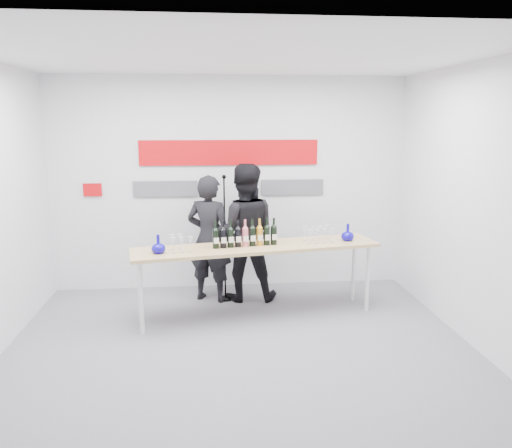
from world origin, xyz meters
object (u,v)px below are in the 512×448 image
object	(u,v)px
presenter_right	(244,232)
presenter_left	(209,239)
mic_stand	(225,263)
tasting_table	(257,251)

from	to	relation	value
presenter_right	presenter_left	bearing A→B (deg)	5.97
presenter_left	mic_stand	size ratio (longest dim) A/B	1.00
presenter_left	mic_stand	bearing A→B (deg)	-161.82
tasting_table	mic_stand	xyz separation A→B (m)	(-0.37, 0.62, -0.31)
presenter_right	tasting_table	bearing A→B (deg)	103.54
presenter_left	presenter_right	size ratio (longest dim) A/B	0.92
presenter_right	mic_stand	xyz separation A→B (m)	(-0.26, -0.03, -0.40)
tasting_table	presenter_left	distance (m)	0.85
presenter_left	presenter_right	world-z (taller)	presenter_right
mic_stand	presenter_right	bearing A→B (deg)	-6.12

